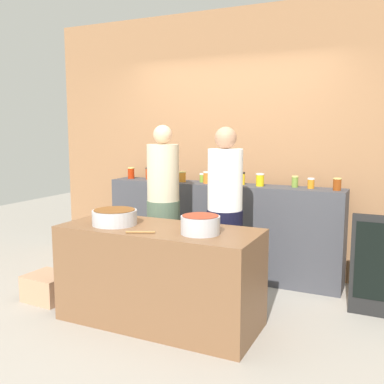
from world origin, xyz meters
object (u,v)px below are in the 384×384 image
Objects in this scene: preserve_jar_1 at (149,173)px; cook_with_tongs at (163,216)px; preserve_jar_2 at (182,177)px; preserve_jar_7 at (295,182)px; cooking_pot_left at (115,217)px; cooking_pot_center at (200,225)px; preserve_jar_3 at (202,178)px; cook_in_cap at (225,226)px; bread_crate at (48,287)px; preserve_jar_4 at (207,177)px; preserve_jar_0 at (131,173)px; chalkboard_sign at (380,266)px; preserve_jar_8 at (311,183)px; preserve_jar_9 at (337,184)px; wooden_spoon at (140,232)px; preserve_jar_5 at (242,178)px; preserve_jar_6 at (260,180)px.

preserve_jar_1 is 0.08× the size of cook_with_tongs.
preserve_jar_7 is at bearing 3.99° from preserve_jar_2.
cooking_pot_left is 1.24× the size of cooking_pot_center.
preserve_jar_2 is at bearing 92.24° from cooking_pot_left.
preserve_jar_3 is (0.71, 0.01, -0.02)m from preserve_jar_1.
preserve_jar_3 is 1.10m from cook_in_cap.
bread_crate is (-2.04, -1.48, -0.98)m from preserve_jar_7.
cook_in_cap is 4.13× the size of bread_crate.
cooking_pot_center is 0.77× the size of bread_crate.
cooking_pot_left is 0.23× the size of cook_in_cap.
cook_with_tongs reaches higher than preserve_jar_1.
preserve_jar_4 reaches higher than preserve_jar_7.
preserve_jar_4 is 0.99m from cook_in_cap.
preserve_jar_0 reaches higher than preserve_jar_3.
preserve_jar_7 is (1.06, 0.00, 0.01)m from preserve_jar_3.
preserve_jar_1 is 0.50m from preserve_jar_2.
cooking_pot_center reaches higher than chalkboard_sign.
preserve_jar_9 is at bearing -7.02° from preserve_jar_8.
preserve_jar_8 reaches higher than wooden_spoon.
preserve_jar_0 reaches higher than preserve_jar_9.
preserve_jar_4 is 0.39m from preserve_jar_5.
preserve_jar_8 reaches higher than cooking_pot_center.
wooden_spoon is at bearing -106.60° from preserve_jar_6.
preserve_jar_0 is at bearing 179.26° from preserve_jar_6.
wooden_spoon is 2.11m from chalkboard_sign.
preserve_jar_4 is 0.33× the size of bread_crate.
preserve_jar_1 reaches higher than preserve_jar_0.
preserve_jar_4 is 0.61m from preserve_jar_6.
cooking_pot_center is (0.17, -1.48, -0.21)m from preserve_jar_5.
preserve_jar_6 reaches higher than chalkboard_sign.
cook_in_cap reaches higher than wooden_spoon.
chalkboard_sign is (0.45, -0.48, -0.65)m from preserve_jar_9.
preserve_jar_0 is at bearing 140.67° from cook_with_tongs.
chalkboard_sign is (0.88, -0.54, -0.64)m from preserve_jar_7.
preserve_jar_3 is at bearing 83.99° from cooking_pot_left.
preserve_jar_8 is 0.06× the size of cook_with_tongs.
preserve_jar_1 is 2.78m from chalkboard_sign.
preserve_jar_2 is 0.70m from preserve_jar_5.
preserve_jar_7 is 0.07× the size of cook_in_cap.
preserve_jar_8 is (1.44, 0.06, -0.01)m from preserve_jar_2.
cooking_pot_center is at bearing -58.52° from preserve_jar_2.
preserve_jar_4 is at bearing 0.98° from preserve_jar_2.
wooden_spoon is at bearing -25.87° from cooking_pot_left.
preserve_jar_1 is 0.98m from cook_with_tongs.
preserve_jar_0 reaches higher than preserve_jar_4.
preserve_jar_2 is 1.87m from bread_crate.
preserve_jar_1 reaches higher than preserve_jar_6.
preserve_jar_1 is 2.02m from cooking_pot_center.
preserve_jar_4 reaches higher than preserve_jar_8.
wooden_spoon is 0.26× the size of chalkboard_sign.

